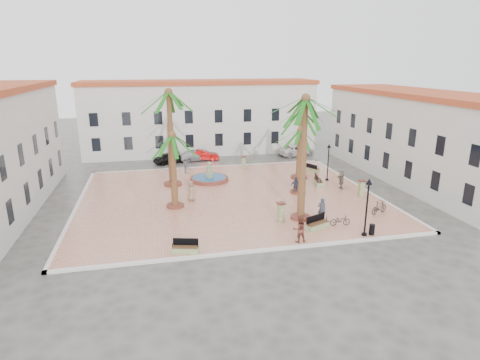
% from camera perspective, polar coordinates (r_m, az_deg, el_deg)
% --- Properties ---
extents(ground, '(120.00, 120.00, 0.00)m').
position_cam_1_polar(ground, '(36.21, -1.55, -2.53)').
color(ground, '#56544F').
rests_on(ground, ground).
extents(plaza, '(26.00, 22.00, 0.15)m').
position_cam_1_polar(plaza, '(36.18, -1.55, -2.41)').
color(plaza, '#E29175').
rests_on(plaza, ground).
extents(kerb_n, '(26.30, 0.30, 0.16)m').
position_cam_1_polar(kerb_n, '(46.59, -4.13, 1.86)').
color(kerb_n, silver).
rests_on(kerb_n, ground).
extents(kerb_s, '(26.30, 0.30, 0.16)m').
position_cam_1_polar(kerb_s, '(26.27, 3.10, -9.98)').
color(kerb_s, silver).
rests_on(kerb_s, ground).
extents(kerb_e, '(0.30, 22.30, 0.16)m').
position_cam_1_polar(kerb_e, '(40.57, 16.79, -1.03)').
color(kerb_e, silver).
rests_on(kerb_e, ground).
extents(kerb_w, '(0.30, 22.30, 0.16)m').
position_cam_1_polar(kerb_w, '(36.21, -22.23, -3.66)').
color(kerb_w, silver).
rests_on(kerb_w, ground).
extents(building_north, '(30.40, 7.40, 9.50)m').
position_cam_1_polar(building_north, '(54.47, -5.64, 8.97)').
color(building_north, silver).
rests_on(building_north, ground).
extents(building_east, '(7.40, 26.40, 9.00)m').
position_cam_1_polar(building_east, '(44.96, 23.89, 5.75)').
color(building_east, silver).
rests_on(building_east, ground).
extents(fountain, '(3.84, 3.84, 1.98)m').
position_cam_1_polar(fountain, '(40.86, -4.39, 0.27)').
color(fountain, brown).
rests_on(fountain, plaza).
extents(palm_nw, '(5.57, 5.57, 9.35)m').
position_cam_1_polar(palm_nw, '(38.40, -10.07, 10.79)').
color(palm_nw, brown).
rests_on(palm_nw, plaza).
extents(palm_sw, '(4.70, 4.70, 6.36)m').
position_cam_1_polar(palm_sw, '(32.55, -9.60, 5.00)').
color(palm_sw, brown).
rests_on(palm_sw, plaza).
extents(palm_s, '(4.86, 4.86, 9.49)m').
position_cam_1_polar(palm_s, '(29.42, 9.27, 9.67)').
color(palm_s, brown).
rests_on(palm_s, plaza).
extents(palm_e, '(4.60, 4.60, 6.17)m').
position_cam_1_polar(palm_e, '(36.19, 8.57, 5.91)').
color(palm_e, brown).
rests_on(palm_e, plaza).
extents(palm_ne, '(5.45, 5.45, 7.42)m').
position_cam_1_polar(palm_ne, '(40.90, 8.71, 8.60)').
color(palm_ne, brown).
rests_on(palm_ne, plaza).
extents(bench_s, '(1.79, 0.93, 0.90)m').
position_cam_1_polar(bench_s, '(25.93, -7.77, -9.69)').
color(bench_s, '#8C9C65').
rests_on(bench_s, plaza).
extents(bench_se, '(2.01, 1.31, 1.02)m').
position_cam_1_polar(bench_se, '(29.67, 10.96, -6.31)').
color(bench_se, '#8C9C65').
rests_on(bench_se, plaza).
extents(bench_e, '(1.06, 2.09, 1.06)m').
position_cam_1_polar(bench_e, '(40.11, 11.09, -0.27)').
color(bench_e, '#8C9C65').
rests_on(bench_e, plaza).
extents(bench_ne, '(1.19, 1.67, 0.86)m').
position_cam_1_polar(bench_ne, '(44.91, 10.29, 1.50)').
color(bench_ne, '#8C9C65').
rests_on(bench_ne, plaza).
extents(lamppost_s, '(0.45, 0.45, 4.13)m').
position_cam_1_polar(lamppost_s, '(28.53, 17.70, -2.36)').
color(lamppost_s, black).
rests_on(lamppost_s, plaza).
extents(lamppost_e, '(0.41, 0.41, 3.77)m').
position_cam_1_polar(lamppost_e, '(41.30, 12.47, 3.37)').
color(lamppost_e, black).
rests_on(lamppost_e, plaza).
extents(bollard_se, '(0.63, 0.63, 1.53)m').
position_cam_1_polar(bollard_se, '(30.36, 5.81, -4.52)').
color(bollard_se, '#8C9C65').
rests_on(bollard_se, plaza).
extents(bollard_n, '(0.60, 0.60, 1.39)m').
position_cam_1_polar(bollard_n, '(45.42, 0.53, 2.55)').
color(bollard_n, '#8C9C65').
rests_on(bollard_n, plaza).
extents(bollard_e, '(0.55, 0.55, 1.54)m').
position_cam_1_polar(bollard_e, '(37.38, 16.88, -1.12)').
color(bollard_e, '#8C9C65').
rests_on(bollard_e, plaza).
extents(litter_bin, '(0.39, 0.39, 0.76)m').
position_cam_1_polar(litter_bin, '(29.64, 18.24, -6.71)').
color(litter_bin, black).
rests_on(litter_bin, plaza).
extents(cyclist_a, '(0.70, 0.52, 1.74)m').
position_cam_1_polar(cyclist_a, '(31.17, 11.54, -4.06)').
color(cyclist_a, '#2D3441').
rests_on(cyclist_a, plaza).
extents(bicycle_a, '(1.56, 0.70, 0.79)m').
position_cam_1_polar(bicycle_a, '(30.58, 14.04, -5.59)').
color(bicycle_a, black).
rests_on(bicycle_a, plaza).
extents(cyclist_b, '(0.92, 0.73, 1.84)m').
position_cam_1_polar(cyclist_b, '(27.18, 8.44, -6.91)').
color(cyclist_b, brown).
rests_on(cyclist_b, plaza).
extents(bicycle_b, '(1.79, 1.06, 1.04)m').
position_cam_1_polar(bicycle_b, '(33.78, 19.19, -3.69)').
color(bicycle_b, black).
rests_on(bicycle_b, plaza).
extents(pedestrian_fountain_a, '(1.02, 0.87, 1.76)m').
position_cam_1_polar(pedestrian_fountain_a, '(35.02, -6.97, -1.54)').
color(pedestrian_fountain_a, '#9B7C60').
rests_on(pedestrian_fountain_a, plaza).
extents(pedestrian_fountain_b, '(0.97, 0.47, 1.60)m').
position_cam_1_polar(pedestrian_fountain_b, '(36.80, 7.88, -0.81)').
color(pedestrian_fountain_b, '#313652').
rests_on(pedestrian_fountain_b, plaza).
extents(pedestrian_north, '(1.02, 1.34, 1.83)m').
position_cam_1_polar(pedestrian_north, '(43.91, -7.71, 2.18)').
color(pedestrian_north, '#545459').
rests_on(pedestrian_north, plaza).
extents(pedestrian_east, '(0.84, 1.71, 1.77)m').
position_cam_1_polar(pedestrian_east, '(39.25, 14.22, 0.06)').
color(pedestrian_east, '#74645A').
rests_on(pedestrian_east, plaza).
extents(car_black, '(4.26, 2.90, 1.35)m').
position_cam_1_polar(car_black, '(49.09, -9.94, 3.12)').
color(car_black, black).
rests_on(car_black, ground).
extents(car_red, '(4.06, 1.72, 1.30)m').
position_cam_1_polar(car_red, '(50.03, -5.29, 3.52)').
color(car_red, '#A40808').
rests_on(car_red, ground).
extents(car_silver, '(4.69, 2.57, 1.29)m').
position_cam_1_polar(car_silver, '(50.04, -6.27, 3.49)').
color(car_silver, silver).
rests_on(car_silver, ground).
extents(car_white, '(5.42, 3.52, 1.39)m').
position_cam_1_polar(car_white, '(53.11, 8.00, 4.24)').
color(car_white, silver).
rests_on(car_white, ground).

